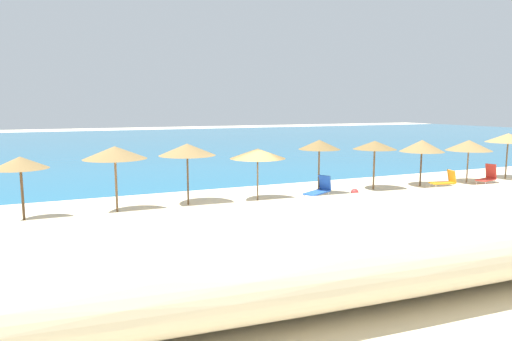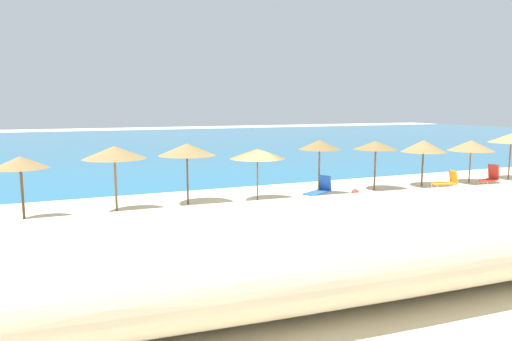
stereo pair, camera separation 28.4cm
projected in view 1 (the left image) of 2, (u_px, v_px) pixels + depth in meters
name	position (u px, v px, depth m)	size (l,w,h in m)	color
ground_plane	(256.00, 209.00, 19.95)	(160.00, 160.00, 0.00)	beige
sea_water	(127.00, 144.00, 54.13)	(160.00, 64.90, 0.01)	#1E6B93
dune_ridge	(353.00, 243.00, 11.17)	(49.04, 4.77, 2.25)	beige
beach_umbrella_2	(20.00, 163.00, 17.37)	(2.06, 2.06, 2.55)	brown
beach_umbrella_3	(115.00, 153.00, 18.67)	(2.59, 2.59, 2.82)	brown
beach_umbrella_4	(187.00, 150.00, 20.44)	(2.55, 2.55, 2.79)	brown
beach_umbrella_5	(258.00, 154.00, 21.21)	(2.60, 2.60, 2.49)	brown
beach_umbrella_6	(319.00, 145.00, 22.53)	(2.07, 2.07, 2.80)	brown
beach_umbrella_7	(375.00, 145.00, 24.21)	(2.29, 2.29, 2.62)	brown
beach_umbrella_8	(422.00, 146.00, 25.33)	(2.42, 2.42, 2.59)	brown
beach_umbrella_9	(469.00, 145.00, 26.49)	(2.58, 2.58, 2.50)	brown
beach_umbrella_10	(508.00, 138.00, 27.86)	(2.63, 2.63, 2.81)	brown
lounge_chair_1	(445.00, 181.00, 24.66)	(1.39, 0.96, 1.02)	orange
lounge_chair_2	(319.00, 190.00, 22.24)	(1.76, 1.38, 1.06)	blue
lounge_chair_3	(488.00, 177.00, 26.18)	(1.38, 0.87, 1.15)	red
beach_ball	(355.00, 192.00, 22.73)	(0.38, 0.38, 0.38)	red
cooler_box	(299.00, 216.00, 17.90)	(0.59, 0.37, 0.38)	red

